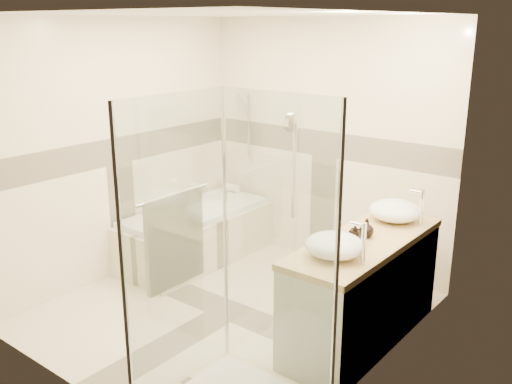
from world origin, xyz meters
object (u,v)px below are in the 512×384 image
Objects in this scene: vessel_sink_far at (334,245)px; amenity_bottle_a at (355,234)px; vessel_sink_near at (395,210)px; bathtub at (196,232)px; amenity_bottle_b at (366,228)px; vanity at (362,290)px; shower_enclosure at (227,336)px.

amenity_bottle_a is at bearing 90.00° from vessel_sink_far.
vessel_sink_near reaches higher than vessel_sink_far.
amenity_bottle_b reaches higher than bathtub.
shower_enclosure is at bearing -102.97° from vanity.
vanity is (2.15, -0.35, 0.12)m from bathtub.
bathtub is at bearing 138.90° from shower_enclosure.
vessel_sink_near is at bearing 92.09° from vanity.
vessel_sink_far is at bearing 72.04° from shower_enclosure.
bathtub is 2.24m from amenity_bottle_b.
amenity_bottle_a is (0.00, -0.68, -0.00)m from vessel_sink_near.
bathtub is 4.06× the size of vessel_sink_far.
vessel_sink_far is at bearing -90.00° from vessel_sink_near.
vessel_sink_near is at bearing 90.00° from amenity_bottle_a.
amenity_bottle_b is (0.00, -0.50, -0.01)m from vessel_sink_near.
vessel_sink_far is (0.00, -0.98, -0.00)m from vessel_sink_near.
vessel_sink_far is at bearing -90.00° from amenity_bottle_b.
shower_enclosure reaches higher than amenity_bottle_a.
shower_enclosure reaches higher than vanity.
amenity_bottle_b is (-0.02, 0.05, 0.50)m from vanity.
bathtub is 2.18m from vanity.
vanity is 0.79× the size of shower_enclosure.
amenity_bottle_a is at bearing -12.80° from bathtub.
vessel_sink_near is at bearing 90.00° from vessel_sink_far.
bathtub is 2.27m from amenity_bottle_a.
bathtub is 2.23m from vessel_sink_near.
amenity_bottle_b reaches higher than vanity.
amenity_bottle_a is at bearing -90.00° from vessel_sink_near.
vessel_sink_far is (2.13, -0.78, 0.63)m from bathtub.
vanity is 10.94× the size of amenity_bottle_b.
vessel_sink_near reaches higher than amenity_bottle_a.
vanity reaches higher than bathtub.
vanity is 3.86× the size of vessel_sink_far.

